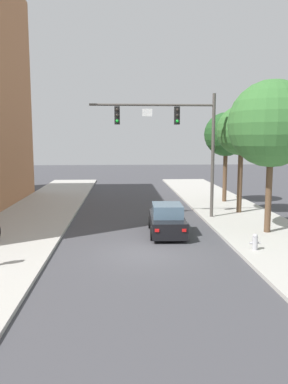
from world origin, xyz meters
name	(u,v)px	position (x,y,z in m)	size (l,w,h in m)	color
ground_plane	(145,253)	(0.00, 0.00, 0.00)	(120.00, 120.00, 0.00)	#424247
traffic_signal_mast	(178,132)	(2.43, 7.00, 5.39)	(7.54, 0.38, 7.50)	#514C47
car_lead_black	(167,220)	(1.37, 3.34, 0.72)	(1.95, 4.29, 1.60)	black
fire_hydrant	(255,242)	(4.78, -0.31, 0.51)	(0.48, 0.24, 0.72)	#B2B2B7
street_tree_nearest	(272,124)	(6.54, 2.86, 5.67)	(4.35, 4.35, 7.71)	brown
street_tree_second	(242,131)	(6.75, 8.34, 5.45)	(3.19, 3.19, 6.94)	brown
street_tree_third	(226,135)	(7.01, 12.91, 5.28)	(3.32, 3.32, 6.83)	brown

